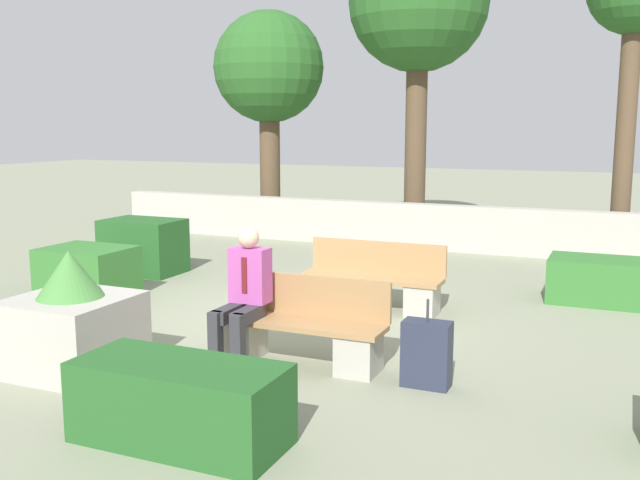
{
  "coord_description": "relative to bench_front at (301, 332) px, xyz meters",
  "views": [
    {
      "loc": [
        3.66,
        -7.37,
        2.29
      ],
      "look_at": [
        0.26,
        0.5,
        0.9
      ],
      "focal_mm": 40.0,
      "sensor_mm": 36.0,
      "label": 1
    }
  ],
  "objects": [
    {
      "name": "ground_plane",
      "position": [
        -0.85,
        1.35,
        -0.31
      ],
      "size": [
        60.0,
        60.0,
        0.0
      ],
      "primitive_type": "plane",
      "color": "gray"
    },
    {
      "name": "perimeter_wall",
      "position": [
        -0.85,
        6.79,
        0.11
      ],
      "size": [
        12.66,
        0.3,
        0.84
      ],
      "color": "#ADA89E",
      "rests_on": "ground_plane"
    },
    {
      "name": "bench_front",
      "position": [
        0.0,
        0.0,
        0.0
      ],
      "size": [
        1.69,
        0.48,
        0.83
      ],
      "color": "#A37A4C",
      "rests_on": "ground_plane"
    },
    {
      "name": "bench_left_side",
      "position": [
        -0.05,
        2.23,
        0.0
      ],
      "size": [
        1.78,
        0.48,
        0.83
      ],
      "rotation": [
        0.0,
        0.0,
        0.0
      ],
      "color": "#A37A4C",
      "rests_on": "ground_plane"
    },
    {
      "name": "person_seated_man",
      "position": [
        -0.54,
        -0.14,
        0.41
      ],
      "size": [
        0.38,
        0.64,
        1.31
      ],
      "color": "#333338",
      "rests_on": "ground_plane"
    },
    {
      "name": "hedge_block_near_left",
      "position": [
        -4.06,
        2.92,
        0.11
      ],
      "size": [
        1.18,
        0.81,
        0.84
      ],
      "color": "#235623",
      "rests_on": "ground_plane"
    },
    {
      "name": "hedge_block_near_right",
      "position": [
        -0.07,
        -1.93,
        -0.01
      ],
      "size": [
        1.56,
        0.69,
        0.6
      ],
      "color": "#235623",
      "rests_on": "ground_plane"
    },
    {
      "name": "hedge_block_mid_left",
      "position": [
        2.63,
        3.73,
        -0.02
      ],
      "size": [
        1.43,
        0.81,
        0.58
      ],
      "color": "#33702D",
      "rests_on": "ground_plane"
    },
    {
      "name": "hedge_block_far_left",
      "position": [
        -3.76,
        1.31,
        0.03
      ],
      "size": [
        1.13,
        0.88,
        0.67
      ],
      "color": "#33702D",
      "rests_on": "ground_plane"
    },
    {
      "name": "planter_corner_left",
      "position": [
        -1.88,
        -1.02,
        0.15
      ],
      "size": [
        1.03,
        1.03,
        1.15
      ],
      "color": "#ADA89E",
      "rests_on": "ground_plane"
    },
    {
      "name": "suitcase",
      "position": [
        1.28,
        -0.12,
        -0.02
      ],
      "size": [
        0.42,
        0.23,
        0.79
      ],
      "color": "#282D42",
      "rests_on": "ground_plane"
    },
    {
      "name": "tree_leftmost",
      "position": [
        -4.32,
        7.73,
        3.1
      ],
      "size": [
        2.34,
        2.34,
        4.67
      ],
      "color": "brown",
      "rests_on": "ground_plane"
    },
    {
      "name": "tree_center_left",
      "position": [
        -1.19,
        8.1,
        4.3
      ],
      "size": [
        2.77,
        2.77,
        6.08
      ],
      "color": "brown",
      "rests_on": "ground_plane"
    },
    {
      "name": "tree_center_right",
      "position": [
        2.72,
        7.73,
        4.05
      ],
      "size": [
        1.6,
        1.6,
        5.42
      ],
      "color": "brown",
      "rests_on": "ground_plane"
    }
  ]
}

